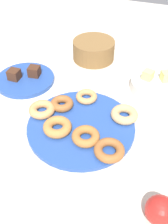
{
  "coord_description": "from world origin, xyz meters",
  "views": [
    {
      "loc": [
        0.21,
        -0.56,
        0.61
      ],
      "look_at": [
        0.0,
        0.03,
        0.04
      ],
      "focal_mm": 41.58,
      "sensor_mm": 36.0,
      "label": 1
    }
  ],
  "objects_px": {
    "donut_0": "(57,127)",
    "melon_chunk_right": "(166,76)",
    "donut_1": "(62,104)",
    "basket": "(94,50)",
    "donut_5": "(42,110)",
    "donut_6": "(124,114)",
    "donut_plate": "(81,126)",
    "donut_3": "(109,150)",
    "brownie_near": "(14,75)",
    "brownie_far": "(34,71)",
    "donut_4": "(86,97)",
    "melon_chunk_left": "(148,75)",
    "cake_plate": "(25,80)",
    "donut_2": "(86,136)",
    "apple": "(160,211)"
  },
  "relations": [
    {
      "from": "brownie_near",
      "to": "basket",
      "type": "height_order",
      "value": "basket"
    },
    {
      "from": "donut_plate",
      "to": "donut_3",
      "type": "relative_size",
      "value": 3.88
    },
    {
      "from": "donut_5",
      "to": "brownie_far",
      "type": "relative_size",
      "value": 2.07
    },
    {
      "from": "melon_chunk_left",
      "to": "donut_6",
      "type": "bearing_deg",
      "value": -100.85
    },
    {
      "from": "brownie_near",
      "to": "brownie_far",
      "type": "distance_m",
      "value": 0.08
    },
    {
      "from": "donut_1",
      "to": "brownie_near",
      "type": "relative_size",
      "value": 1.88
    },
    {
      "from": "donut_plate",
      "to": "apple",
      "type": "relative_size",
      "value": 4.79
    },
    {
      "from": "donut_0",
      "to": "donut_1",
      "type": "xyz_separation_m",
      "value": [
        -0.03,
        0.11,
        -0.0
      ]
    },
    {
      "from": "donut_plate",
      "to": "donut_3",
      "type": "distance_m",
      "value": 0.14
    },
    {
      "from": "donut_plate",
      "to": "donut_4",
      "type": "relative_size",
      "value": 4.56
    },
    {
      "from": "donut_2",
      "to": "donut_4",
      "type": "relative_size",
      "value": 1.12
    },
    {
      "from": "donut_1",
      "to": "melon_chunk_left",
      "type": "xyz_separation_m",
      "value": [
        0.26,
        0.23,
        0.03
      ]
    },
    {
      "from": "donut_1",
      "to": "basket",
      "type": "distance_m",
      "value": 0.37
    },
    {
      "from": "donut_2",
      "to": "apple",
      "type": "height_order",
      "value": "apple"
    },
    {
      "from": "brownie_near",
      "to": "donut_5",
      "type": "bearing_deg",
      "value": -36.76
    },
    {
      "from": "donut_plate",
      "to": "melon_chunk_right",
      "type": "xyz_separation_m",
      "value": [
        0.23,
        0.3,
        0.05
      ]
    },
    {
      "from": "brownie_near",
      "to": "melon_chunk_right",
      "type": "height_order",
      "value": "melon_chunk_right"
    },
    {
      "from": "melon_chunk_left",
      "to": "donut_3",
      "type": "bearing_deg",
      "value": -97.28
    },
    {
      "from": "donut_plate",
      "to": "cake_plate",
      "type": "height_order",
      "value": "cake_plate"
    },
    {
      "from": "basket",
      "to": "melon_chunk_left",
      "type": "xyz_separation_m",
      "value": [
        0.26,
        -0.14,
        0.02
      ]
    },
    {
      "from": "donut_0",
      "to": "donut_4",
      "type": "distance_m",
      "value": 0.18
    },
    {
      "from": "brownie_far",
      "to": "melon_chunk_right",
      "type": "xyz_separation_m",
      "value": [
        0.5,
        0.1,
        0.02
      ]
    },
    {
      "from": "donut_2",
      "to": "donut_4",
      "type": "distance_m",
      "value": 0.19
    },
    {
      "from": "donut_0",
      "to": "cake_plate",
      "type": "distance_m",
      "value": 0.32
    },
    {
      "from": "cake_plate",
      "to": "brownie_near",
      "type": "height_order",
      "value": "brownie_near"
    },
    {
      "from": "donut_0",
      "to": "brownie_far",
      "type": "height_order",
      "value": "brownie_far"
    },
    {
      "from": "donut_3",
      "to": "melon_chunk_right",
      "type": "distance_m",
      "value": 0.4
    },
    {
      "from": "donut_1",
      "to": "melon_chunk_right",
      "type": "relative_size",
      "value": 2.22
    },
    {
      "from": "brownie_far",
      "to": "melon_chunk_left",
      "type": "height_order",
      "value": "melon_chunk_left"
    },
    {
      "from": "donut_5",
      "to": "basket",
      "type": "height_order",
      "value": "basket"
    },
    {
      "from": "donut_plate",
      "to": "donut_4",
      "type": "distance_m",
      "value": 0.13
    },
    {
      "from": "donut_1",
      "to": "brownie_near",
      "type": "height_order",
      "value": "brownie_near"
    },
    {
      "from": "donut_0",
      "to": "melon_chunk_left",
      "type": "relative_size",
      "value": 2.54
    },
    {
      "from": "donut_6",
      "to": "basket",
      "type": "height_order",
      "value": "basket"
    },
    {
      "from": "donut_0",
      "to": "melon_chunk_right",
      "type": "xyz_separation_m",
      "value": [
        0.29,
        0.35,
        0.03
      ]
    },
    {
      "from": "donut_5",
      "to": "cake_plate",
      "type": "bearing_deg",
      "value": 134.22
    },
    {
      "from": "donut_0",
      "to": "brownie_near",
      "type": "relative_size",
      "value": 2.14
    },
    {
      "from": "donut_5",
      "to": "basket",
      "type": "relative_size",
      "value": 0.48
    },
    {
      "from": "basket",
      "to": "donut_4",
      "type": "bearing_deg",
      "value": -76.98
    },
    {
      "from": "donut_5",
      "to": "cake_plate",
      "type": "distance_m",
      "value": 0.22
    },
    {
      "from": "donut_1",
      "to": "donut_5",
      "type": "relative_size",
      "value": 0.91
    },
    {
      "from": "donut_6",
      "to": "melon_chunk_left",
      "type": "height_order",
      "value": "melon_chunk_left"
    },
    {
      "from": "donut_3",
      "to": "brownie_near",
      "type": "bearing_deg",
      "value": 152.5
    },
    {
      "from": "donut_0",
      "to": "cake_plate",
      "type": "xyz_separation_m",
      "value": [
        -0.24,
        0.22,
        -0.02
      ]
    },
    {
      "from": "brownie_far",
      "to": "basket",
      "type": "xyz_separation_m",
      "value": [
        0.18,
        0.23,
        0.01
      ]
    },
    {
      "from": "cake_plate",
      "to": "basket",
      "type": "relative_size",
      "value": 1.27
    },
    {
      "from": "brownie_far",
      "to": "donut_6",
      "type": "bearing_deg",
      "value": -16.79
    },
    {
      "from": "donut_4",
      "to": "cake_plate",
      "type": "height_order",
      "value": "donut_4"
    },
    {
      "from": "donut_5",
      "to": "cake_plate",
      "type": "xyz_separation_m",
      "value": [
        -0.15,
        0.16,
        -0.02
      ]
    },
    {
      "from": "donut_5",
      "to": "brownie_far",
      "type": "height_order",
      "value": "brownie_far"
    }
  ]
}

